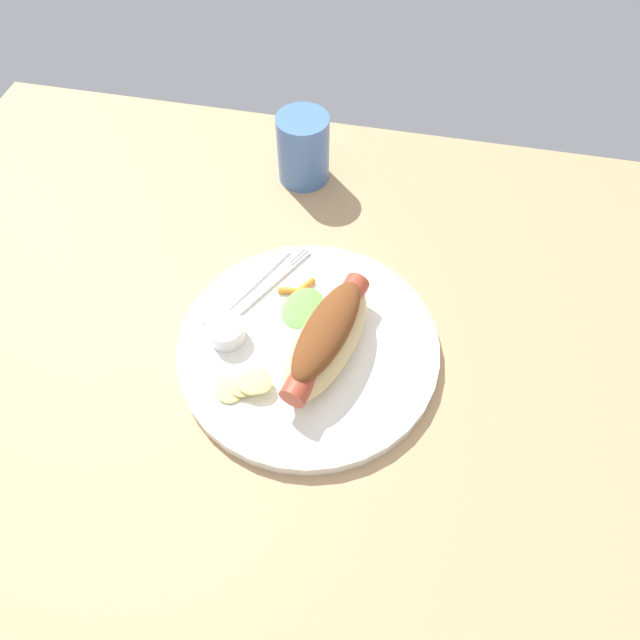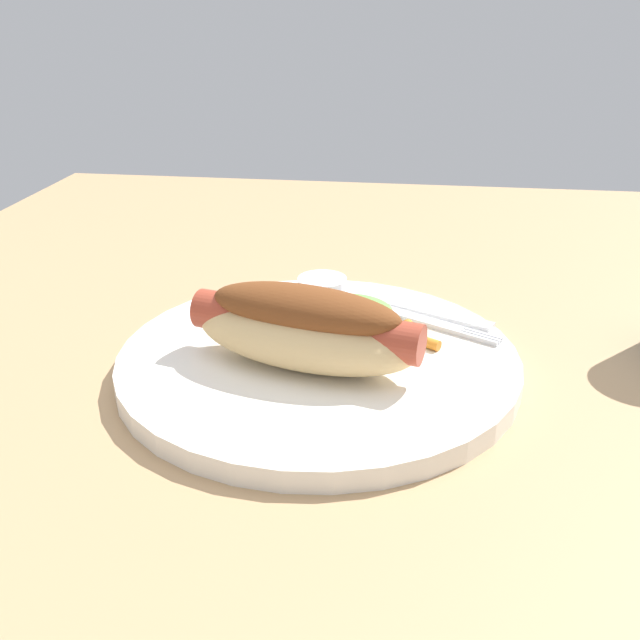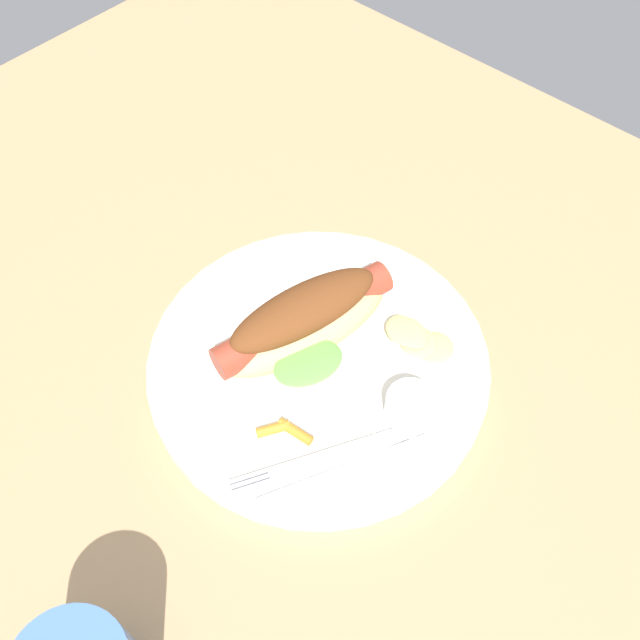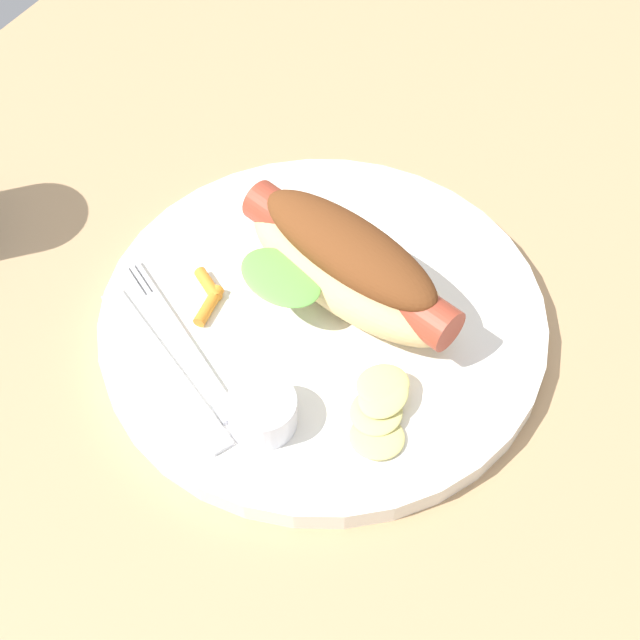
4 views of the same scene
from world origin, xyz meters
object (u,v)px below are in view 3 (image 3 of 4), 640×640
at_px(knife, 347,474).
at_px(hot_dog, 304,320).
at_px(plate, 321,365).
at_px(chips_pile, 417,338).
at_px(sauce_ramekin, 411,407).
at_px(fork, 324,458).
at_px(carrot_garnish, 285,430).

bearing_deg(knife, hot_dog, -97.00).
distance_m(plate, knife, 0.11).
height_order(hot_dog, chips_pile, hot_dog).
distance_m(sauce_ramekin, fork, 0.08).
bearing_deg(fork, knife, 125.17).
xyz_separation_m(hot_dog, knife, (-0.11, 0.07, -0.03)).
bearing_deg(fork, plate, -107.71).
bearing_deg(hot_dog, plate, 90.89).
bearing_deg(fork, sauce_ramekin, -168.80).
relative_size(plate, fork, 2.22).
xyz_separation_m(plate, hot_dog, (0.03, -0.01, 0.04)).
distance_m(sauce_ramekin, knife, 0.08).
xyz_separation_m(sauce_ramekin, knife, (0.00, 0.08, -0.01)).
height_order(plate, hot_dog, hot_dog).
distance_m(chips_pile, carrot_garnish, 0.14).
height_order(knife, chips_pile, chips_pile).
xyz_separation_m(knife, carrot_garnish, (0.06, 0.01, 0.00)).
distance_m(plate, sauce_ramekin, 0.09).
bearing_deg(carrot_garnish, chips_pile, -100.29).
bearing_deg(hot_dog, sauce_ramekin, 106.04).
bearing_deg(fork, carrot_garnish, -55.42).
height_order(chips_pile, carrot_garnish, chips_pile).
distance_m(hot_dog, knife, 0.14).
height_order(fork, carrot_garnish, carrot_garnish).
relative_size(chips_pile, carrot_garnish, 1.69).
bearing_deg(carrot_garnish, hot_dog, -57.26).
height_order(hot_dog, knife, hot_dog).
distance_m(hot_dog, sauce_ramekin, 0.12).
relative_size(hot_dog, chips_pile, 2.49).
bearing_deg(carrot_garnish, sauce_ramekin, -128.18).
relative_size(plate, chips_pile, 4.23).
bearing_deg(chips_pile, knife, 104.74).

